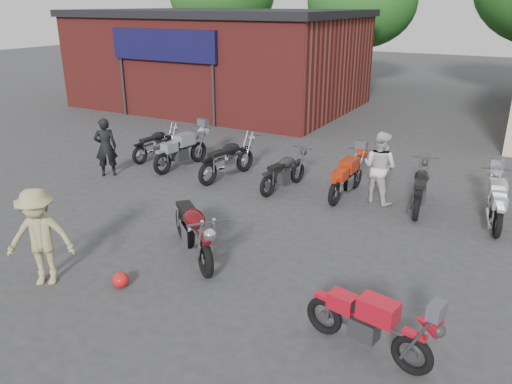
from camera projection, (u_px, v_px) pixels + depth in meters
The scene contains 17 objects.
ground at pixel (220, 291), 8.42m from camera, with size 90.00×90.00×0.00m, color #2F2F32.
brick_building at pixel (221, 61), 23.23m from camera, with size 12.00×8.00×4.00m, color maroon.
tree_0 at pixel (222, 10), 31.30m from camera, with size 6.56×6.56×8.20m, color #124416, non-canonical shape.
tree_1 at pixel (361, 19), 27.34m from camera, with size 5.92×5.92×7.40m, color #124416, non-canonical shape.
vintage_motorcycle at pixel (193, 226), 9.29m from camera, with size 2.24×0.74×1.30m, color #4D090D, non-canonical shape.
sportbike at pixel (369, 320), 6.73m from camera, with size 1.84×0.61×1.07m, color red, non-canonical shape.
helmet at pixel (121, 280), 8.49m from camera, with size 0.29×0.29×0.27m, color red.
person_dark at pixel (106, 147), 13.77m from camera, with size 0.60×0.39×1.64m, color black.
person_light at pixel (380, 167), 11.88m from camera, with size 0.85×0.66×1.75m, color silver.
person_tan at pixel (40, 237), 8.36m from camera, with size 1.12×0.64×1.73m, color tan.
row_bike_0 at pixel (156, 142), 15.35m from camera, with size 1.82×0.60×1.05m, color black, non-canonical shape.
row_bike_1 at pixel (182, 148), 14.49m from camera, with size 2.06×0.68×1.19m, color gray, non-canonical shape.
row_bike_2 at pixel (228, 157), 13.63m from camera, with size 2.10×0.69×1.22m, color black, non-canonical shape.
row_bike_3 at pixel (284, 170), 12.82m from camera, with size 1.84×0.61×1.06m, color black, non-canonical shape.
row_bike_4 at pixel (347, 175), 12.34m from camera, with size 1.95×0.64×1.13m, color #B52D0F, non-canonical shape.
row_bike_5 at pixel (421, 186), 11.58m from camera, with size 1.97×0.65×1.14m, color black, non-canonical shape.
row_bike_6 at pixel (497, 200), 10.77m from camera, with size 1.95×0.64×1.13m, color gray, non-canonical shape.
Camera 1 is at (4.08, -6.06, 4.55)m, focal length 35.00 mm.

